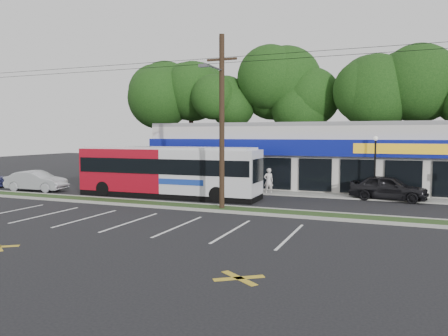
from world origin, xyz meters
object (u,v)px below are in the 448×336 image
at_px(car_dark, 388,188).
at_px(pedestrian_b, 247,185).
at_px(lamp_post, 375,160).
at_px(car_silver, 36,181).
at_px(utility_pole, 219,116).
at_px(metrobus, 168,170).
at_px(pedestrian_a, 269,181).

height_order(car_dark, pedestrian_b, car_dark).
distance_m(lamp_post, car_silver, 25.10).
bearing_deg(utility_pole, car_dark, 39.89).
xyz_separation_m(utility_pole, car_dark, (9.06, 7.57, -4.57)).
xyz_separation_m(metrobus, car_dark, (14.34, 4.00, -1.01)).
bearing_deg(pedestrian_b, lamp_post, -168.79).
relative_size(pedestrian_a, pedestrian_b, 1.15).
height_order(utility_pole, pedestrian_a, utility_pole).
bearing_deg(metrobus, car_dark, 14.50).
relative_size(lamp_post, metrobus, 0.32).
height_order(lamp_post, pedestrian_b, lamp_post).
height_order(utility_pole, pedestrian_b, utility_pole).
distance_m(lamp_post, car_dark, 2.06).
distance_m(car_dark, pedestrian_a, 8.23).
bearing_deg(car_dark, metrobus, 114.29).
xyz_separation_m(lamp_post, pedestrian_b, (-8.29, -2.29, -1.84)).
bearing_deg(utility_pole, metrobus, 145.90).
bearing_deg(metrobus, car_silver, -175.90).
bearing_deg(car_silver, utility_pole, -106.26).
relative_size(utility_pole, car_dark, 10.14).
distance_m(metrobus, car_dark, 14.92).
relative_size(utility_pole, metrobus, 3.82).
relative_size(metrobus, pedestrian_b, 7.89).
relative_size(lamp_post, car_silver, 0.90).
xyz_separation_m(lamp_post, pedestrian_a, (-7.34, -0.30, -1.72)).
bearing_deg(pedestrian_b, car_silver, 6.29).
bearing_deg(utility_pole, pedestrian_b, 91.29).
relative_size(lamp_post, pedestrian_a, 2.24).
distance_m(metrobus, pedestrian_b, 5.62).
height_order(metrobus, car_dark, metrobus).
xyz_separation_m(car_dark, car_silver, (-25.35, -5.00, -0.06)).
xyz_separation_m(utility_pole, lamp_post, (8.17, 7.87, -2.74)).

